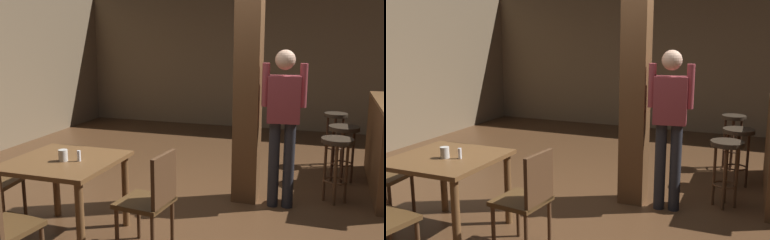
# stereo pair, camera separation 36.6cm
# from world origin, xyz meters

# --- Properties ---
(ground_plane) EXTENTS (10.80, 10.80, 0.00)m
(ground_plane) POSITION_xyz_m (0.00, 0.00, 0.00)
(ground_plane) COLOR #4C301C
(wall_back) EXTENTS (8.00, 0.10, 2.80)m
(wall_back) POSITION_xyz_m (0.00, 4.50, 1.40)
(wall_back) COLOR #756047
(wall_back) RESTS_ON ground_plane
(pillar) EXTENTS (0.28, 0.28, 2.80)m
(pillar) POSITION_xyz_m (0.30, 0.45, 1.40)
(pillar) COLOR brown
(pillar) RESTS_ON ground_plane
(dining_table) EXTENTS (0.94, 0.94, 0.76)m
(dining_table) POSITION_xyz_m (-1.10, -1.01, 0.63)
(dining_table) COLOR brown
(dining_table) RESTS_ON ground_plane
(chair_east) EXTENTS (0.47, 0.47, 0.89)m
(chair_east) POSITION_xyz_m (-0.23, -1.03, 0.51)
(chair_east) COLOR #4C3319
(chair_east) RESTS_ON ground_plane
(napkin_cup) EXTENTS (0.08, 0.08, 0.10)m
(napkin_cup) POSITION_xyz_m (-1.07, -1.06, 0.81)
(napkin_cup) COLOR beige
(napkin_cup) RESTS_ON dining_table
(salt_shaker) EXTENTS (0.03, 0.03, 0.10)m
(salt_shaker) POSITION_xyz_m (-0.93, -1.02, 0.81)
(salt_shaker) COLOR silver
(salt_shaker) RESTS_ON dining_table
(standing_person) EXTENTS (0.47, 0.24, 1.72)m
(standing_person) POSITION_xyz_m (0.70, 0.36, 1.00)
(standing_person) COLOR maroon
(standing_person) RESTS_ON ground_plane
(bar_stool_near) EXTENTS (0.35, 0.35, 0.74)m
(bar_stool_near) POSITION_xyz_m (1.27, 0.68, 0.56)
(bar_stool_near) COLOR #2D2319
(bar_stool_near) RESTS_ON ground_plane
(bar_stool_mid) EXTENTS (0.38, 0.38, 0.74)m
(bar_stool_mid) POSITION_xyz_m (1.36, 1.42, 0.56)
(bar_stool_mid) COLOR #2D2319
(bar_stool_mid) RESTS_ON ground_plane
(bar_stool_far) EXTENTS (0.32, 0.32, 0.77)m
(bar_stool_far) POSITION_xyz_m (1.26, 2.17, 0.57)
(bar_stool_far) COLOR #2D2319
(bar_stool_far) RESTS_ON ground_plane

